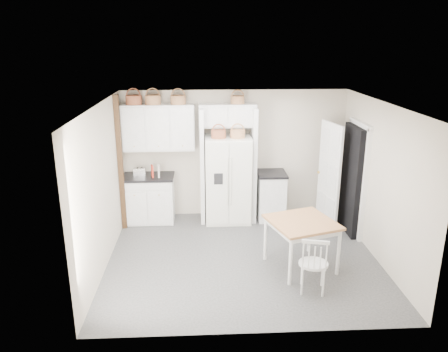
{
  "coord_description": "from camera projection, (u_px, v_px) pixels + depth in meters",
  "views": [
    {
      "loc": [
        -0.66,
        -6.63,
        3.56
      ],
      "look_at": [
        -0.29,
        0.4,
        1.33
      ],
      "focal_mm": 35.0,
      "sensor_mm": 36.0,
      "label": 1
    }
  ],
  "objects": [
    {
      "name": "floor",
      "position": [
        242.0,
        257.0,
        7.42
      ],
      "size": [
        4.5,
        4.5,
        0.0
      ],
      "primitive_type": "plane",
      "color": "#313131",
      "rests_on": "ground"
    },
    {
      "name": "trim_post",
      "position": [
        120.0,
        164.0,
        8.21
      ],
      "size": [
        0.09,
        0.09,
        2.6
      ],
      "primitive_type": "cube",
      "color": "black",
      "rests_on": "floor"
    },
    {
      "name": "base_cab_right",
      "position": [
        271.0,
        196.0,
        8.94
      ],
      "size": [
        0.54,
        0.64,
        0.94
      ],
      "primitive_type": "cube",
      "color": "silver",
      "rests_on": "floor"
    },
    {
      "name": "door_slab",
      "position": [
        329.0,
        175.0,
        8.47
      ],
      "size": [
        0.21,
        0.79,
        2.05
      ],
      "primitive_type": "cube",
      "rotation": [
        0.0,
        0.0,
        -1.36
      ],
      "color": "white",
      "rests_on": "floor"
    },
    {
      "name": "basket_fridge_a",
      "position": [
        219.0,
        134.0,
        8.33
      ],
      "size": [
        0.28,
        0.28,
        0.15
      ],
      "primitive_type": "cylinder",
      "color": "brown",
      "rests_on": "refrigerator"
    },
    {
      "name": "wall_back",
      "position": [
        234.0,
        154.0,
        8.94
      ],
      "size": [
        4.5,
        0.0,
        4.5
      ],
      "primitive_type": "plane",
      "rotation": [
        1.57,
        0.0,
        0.0
      ],
      "color": "beige",
      "rests_on": "floor"
    },
    {
      "name": "wall_right",
      "position": [
        380.0,
        183.0,
        7.14
      ],
      "size": [
        0.0,
        4.0,
        4.0
      ],
      "primitive_type": "plane",
      "rotation": [
        1.57,
        0.0,
        -1.57
      ],
      "color": "beige",
      "rests_on": "floor"
    },
    {
      "name": "doorway_void",
      "position": [
        353.0,
        180.0,
        8.17
      ],
      "size": [
        0.18,
        0.85,
        2.05
      ],
      "primitive_type": "cube",
      "color": "black",
      "rests_on": "floor"
    },
    {
      "name": "cookbook_red",
      "position": [
        152.0,
        171.0,
        8.56
      ],
      "size": [
        0.07,
        0.16,
        0.23
      ],
      "primitive_type": "cube",
      "rotation": [
        0.0,
        0.0,
        0.21
      ],
      "color": "#B32819",
      "rests_on": "counter_left"
    },
    {
      "name": "counter_left",
      "position": [
        148.0,
        177.0,
        8.67
      ],
      "size": [
        1.03,
        0.66,
        0.04
      ],
      "primitive_type": "cube",
      "color": "black",
      "rests_on": "base_cab_left"
    },
    {
      "name": "windsor_chair",
      "position": [
        313.0,
        264.0,
        6.33
      ],
      "size": [
        0.5,
        0.47,
        0.87
      ],
      "primitive_type": "cube",
      "rotation": [
        0.0,
        0.0,
        -0.21
      ],
      "color": "silver",
      "rests_on": "floor"
    },
    {
      "name": "basket_upper_c",
      "position": [
        178.0,
        100.0,
        8.38
      ],
      "size": [
        0.29,
        0.29,
        0.17
      ],
      "primitive_type": "cylinder",
      "color": "#9D6C48",
      "rests_on": "upper_cabinet"
    },
    {
      "name": "basket_fridge_b",
      "position": [
        238.0,
        134.0,
        8.35
      ],
      "size": [
        0.28,
        0.28,
        0.15
      ],
      "primitive_type": "cylinder",
      "color": "#9D6C48",
      "rests_on": "refrigerator"
    },
    {
      "name": "refrigerator",
      "position": [
        228.0,
        179.0,
        8.72
      ],
      "size": [
        0.9,
        0.72,
        1.74
      ],
      "primitive_type": "cube",
      "color": "white",
      "rests_on": "floor"
    },
    {
      "name": "base_cab_left",
      "position": [
        149.0,
        199.0,
        8.82
      ],
      "size": [
        0.99,
        0.62,
        0.91
      ],
      "primitive_type": "cube",
      "color": "silver",
      "rests_on": "floor"
    },
    {
      "name": "fridge_panel_left",
      "position": [
        202.0,
        165.0,
        8.66
      ],
      "size": [
        0.08,
        0.6,
        2.3
      ],
      "primitive_type": "cube",
      "color": "silver",
      "rests_on": "floor"
    },
    {
      "name": "cookbook_cream",
      "position": [
        159.0,
        171.0,
        8.57
      ],
      "size": [
        0.05,
        0.16,
        0.24
      ],
      "primitive_type": "cube",
      "rotation": [
        0.0,
        0.0,
        0.1
      ],
      "color": "beige",
      "rests_on": "counter_left"
    },
    {
      "name": "upper_cabinet",
      "position": [
        159.0,
        127.0,
        8.52
      ],
      "size": [
        1.4,
        0.34,
        0.9
      ],
      "primitive_type": "cube",
      "color": "silver",
      "rests_on": "wall_back"
    },
    {
      "name": "basket_upper_a",
      "position": [
        134.0,
        100.0,
        8.33
      ],
      "size": [
        0.3,
        0.3,
        0.17
      ],
      "primitive_type": "cylinder",
      "color": "brown",
      "rests_on": "upper_cabinet"
    },
    {
      "name": "wall_left",
      "position": [
        102.0,
        188.0,
        6.92
      ],
      "size": [
        0.0,
        4.0,
        4.0
      ],
      "primitive_type": "plane",
      "rotation": [
        1.57,
        0.0,
        1.57
      ],
      "color": "beige",
      "rests_on": "floor"
    },
    {
      "name": "fridge_panel_right",
      "position": [
        253.0,
        165.0,
        8.71
      ],
      "size": [
        0.08,
        0.6,
        2.3
      ],
      "primitive_type": "cube",
      "color": "silver",
      "rests_on": "floor"
    },
    {
      "name": "dining_table",
      "position": [
        301.0,
        244.0,
        7.01
      ],
      "size": [
        1.22,
        1.22,
        0.81
      ],
      "primitive_type": "cube",
      "rotation": [
        0.0,
        0.0,
        0.31
      ],
      "color": "#95683E",
      "rests_on": "floor"
    },
    {
      "name": "basket_bridge_b",
      "position": [
        238.0,
        100.0,
        8.44
      ],
      "size": [
        0.27,
        0.27,
        0.15
      ],
      "primitive_type": "cylinder",
      "color": "#9D6C48",
      "rests_on": "bridge_cabinet"
    },
    {
      "name": "counter_right",
      "position": [
        272.0,
        173.0,
        8.79
      ],
      "size": [
        0.58,
        0.69,
        0.04
      ],
      "primitive_type": "cube",
      "color": "black",
      "rests_on": "base_cab_right"
    },
    {
      "name": "toaster",
      "position": [
        140.0,
        172.0,
        8.64
      ],
      "size": [
        0.23,
        0.14,
        0.16
      ],
      "primitive_type": "cube",
      "rotation": [
        0.0,
        0.0,
        0.01
      ],
      "color": "silver",
      "rests_on": "counter_left"
    },
    {
      "name": "ceiling",
      "position": [
        245.0,
        104.0,
        6.64
      ],
      "size": [
        4.5,
        4.5,
        0.0
      ],
      "primitive_type": "plane",
      "color": "white",
      "rests_on": "wall_back"
    },
    {
      "name": "basket_upper_b",
      "position": [
        153.0,
        100.0,
        8.35
      ],
      "size": [
        0.3,
        0.3,
        0.18
      ],
      "primitive_type": "cylinder",
      "color": "#9D6C48",
      "rests_on": "upper_cabinet"
    },
    {
      "name": "bridge_cabinet",
      "position": [
        228.0,
        115.0,
        8.52
      ],
      "size": [
        1.12,
        0.34,
        0.45
      ],
      "primitive_type": "cube",
      "color": "silver",
      "rests_on": "wall_back"
    }
  ]
}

